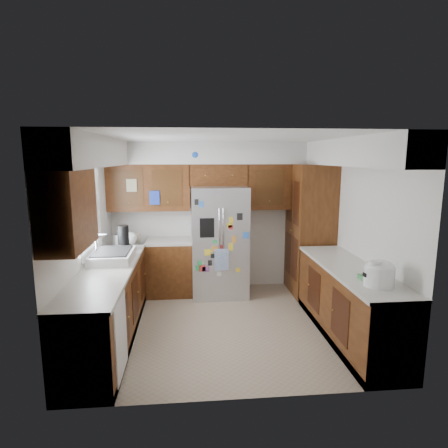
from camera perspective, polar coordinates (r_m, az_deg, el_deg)
The scene contains 12 objects.
floor at distance 5.30m, azimuth 0.41°, elevation -15.12°, with size 3.60×3.60×0.00m, color tan.
room_shell at distance 5.17m, azimuth -1.14°, elevation 5.26°, with size 3.64×3.24×2.52m.
left_counter_run at distance 5.21m, azimuth -14.96°, elevation -10.81°, with size 1.36×3.20×0.92m.
right_counter_run at distance 5.07m, azimuth 18.47°, elevation -11.68°, with size 0.63×2.25×0.92m.
pantry at distance 6.35m, azimuth 12.95°, elevation -0.88°, with size 0.60×0.90×2.15m, color #3F1F0C.
fridge at distance 6.14m, azimuth -0.70°, elevation -2.66°, with size 0.90×0.79×1.80m.
bridge_cabinet at distance 6.22m, azimuth -0.89°, elevation 7.50°, with size 0.96×0.34×0.35m, color #3F1F0C.
fridge_top_items at distance 6.15m, azimuth -2.61°, elevation 10.32°, with size 0.76×0.32×0.30m.
sink_assembly at distance 5.13m, azimuth -16.64°, elevation -4.67°, with size 0.52×0.70×0.37m.
left_counter_clutter at distance 5.81m, azimuth -14.81°, elevation -2.23°, with size 0.34×0.79×0.38m.
rice_cooker at distance 4.29m, azimuth 22.57°, elevation -6.86°, with size 0.32×0.31×0.28m.
paper_towel at distance 4.23m, azimuth 22.00°, elevation -7.09°, with size 0.13×0.13×0.28m, color white.
Camera 1 is at (-0.48, -4.77, 2.26)m, focal length 30.00 mm.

